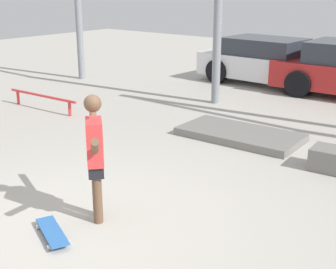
% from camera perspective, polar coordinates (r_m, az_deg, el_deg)
% --- Properties ---
extents(ground_plane, '(36.00, 36.00, 0.00)m').
position_cam_1_polar(ground_plane, '(6.00, -10.77, -10.39)').
color(ground_plane, '#B2ADA3').
extents(skateboarder, '(1.09, 0.98, 1.60)m').
position_cam_1_polar(skateboarder, '(5.66, -8.88, -2.18)').
color(skateboarder, brown).
rests_on(skateboarder, ground_plane).
extents(skateboard, '(0.78, 0.49, 0.08)m').
position_cam_1_polar(skateboard, '(5.71, -13.93, -11.44)').
color(skateboard, '#2D66B2').
rests_on(skateboard, ground_plane).
extents(manual_pad, '(2.32, 1.25, 0.14)m').
position_cam_1_polar(manual_pad, '(8.99, 8.75, 0.00)').
color(manual_pad, slate).
rests_on(manual_pad, ground_plane).
extents(grind_rail, '(2.21, 0.17, 0.36)m').
position_cam_1_polar(grind_rail, '(11.22, -15.07, 4.34)').
color(grind_rail, red).
rests_on(grind_rail, ground_plane).
extents(parked_car_white, '(4.00, 1.97, 1.32)m').
position_cam_1_polar(parked_car_white, '(13.93, 12.02, 8.67)').
color(parked_car_white, white).
rests_on(parked_car_white, ground_plane).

